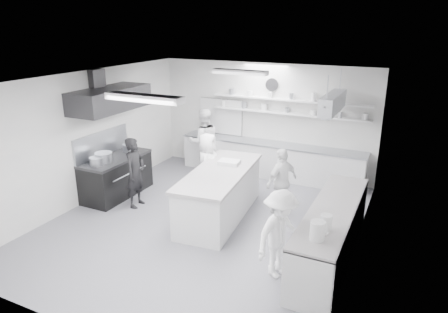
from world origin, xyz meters
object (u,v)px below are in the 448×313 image
at_px(cook_stove, 135,173).
at_px(cook_back, 204,141).
at_px(right_counter, 331,234).
at_px(stove, 117,177).
at_px(prep_island, 220,195).
at_px(back_counter, 270,160).

bearing_deg(cook_stove, cook_back, -11.64).
distance_m(right_counter, cook_stove, 4.46).
bearing_deg(cook_stove, stove, 65.41).
bearing_deg(prep_island, cook_stove, -175.84).
bearing_deg(right_counter, prep_island, 165.55).
height_order(back_counter, prep_island, prep_island).
height_order(cook_stove, cook_back, cook_back).
xyz_separation_m(stove, right_counter, (5.25, -0.60, 0.02)).
bearing_deg(back_counter, cook_stove, -123.99).
height_order(right_counter, cook_stove, cook_stove).
xyz_separation_m(prep_island, cook_back, (-1.61, 2.27, 0.40)).
bearing_deg(prep_island, cook_back, 119.48).
height_order(right_counter, cook_back, cook_back).
height_order(stove, back_counter, back_counter).
relative_size(cook_stove, cook_back, 0.90).
bearing_deg(stove, cook_stove, -20.23).
distance_m(stove, prep_island, 2.75).
bearing_deg(stove, cook_back, 63.66).
bearing_deg(right_counter, cook_back, 144.66).
relative_size(stove, cook_back, 1.01).
xyz_separation_m(back_counter, cook_back, (-1.76, -0.49, 0.43)).
height_order(right_counter, prep_island, prep_island).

